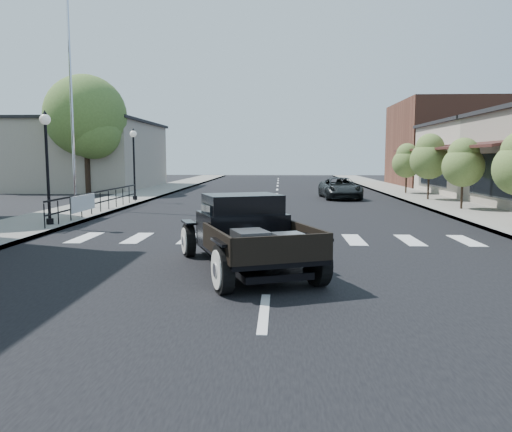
{
  "coord_description": "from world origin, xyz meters",
  "views": [
    {
      "loc": [
        0.24,
        -10.47,
        2.4
      ],
      "look_at": [
        -0.34,
        1.48,
        1.0
      ],
      "focal_mm": 35.0,
      "sensor_mm": 36.0,
      "label": 1
    }
  ],
  "objects": [
    {
      "name": "ground",
      "position": [
        0.0,
        0.0,
        0.0
      ],
      "size": [
        120.0,
        120.0,
        0.0
      ],
      "primitive_type": "plane",
      "color": "black",
      "rests_on": "ground"
    },
    {
      "name": "road",
      "position": [
        0.0,
        15.0,
        0.01
      ],
      "size": [
        14.0,
        80.0,
        0.02
      ],
      "primitive_type": "cube",
      "color": "black",
      "rests_on": "ground"
    },
    {
      "name": "road_markings",
      "position": [
        0.0,
        10.0,
        0.0
      ],
      "size": [
        12.0,
        60.0,
        0.06
      ],
      "primitive_type": null,
      "color": "silver",
      "rests_on": "ground"
    },
    {
      "name": "sidewalk_left",
      "position": [
        -8.5,
        15.0,
        0.07
      ],
      "size": [
        3.0,
        80.0,
        0.15
      ],
      "primitive_type": "cube",
      "color": "gray",
      "rests_on": "ground"
    },
    {
      "name": "sidewalk_right",
      "position": [
        8.5,
        15.0,
        0.07
      ],
      "size": [
        3.0,
        80.0,
        0.15
      ],
      "primitive_type": "cube",
      "color": "gray",
      "rests_on": "ground"
    },
    {
      "name": "low_building_left",
      "position": [
        -15.0,
        28.0,
        2.5
      ],
      "size": [
        10.0,
        12.0,
        5.0
      ],
      "primitive_type": "cube",
      "color": "#A99E8E",
      "rests_on": "ground"
    },
    {
      "name": "far_building_right",
      "position": [
        15.5,
        32.0,
        3.5
      ],
      "size": [
        11.0,
        10.0,
        7.0
      ],
      "primitive_type": "cube",
      "color": "brown",
      "rests_on": "ground"
    },
    {
      "name": "railing",
      "position": [
        -7.3,
        10.0,
        0.65
      ],
      "size": [
        0.08,
        10.0,
        1.0
      ],
      "primitive_type": null,
      "color": "black",
      "rests_on": "sidewalk_left"
    },
    {
      "name": "banner",
      "position": [
        -7.22,
        8.0,
        0.45
      ],
      "size": [
        0.04,
        2.2,
        0.6
      ],
      "primitive_type": null,
      "color": "silver",
      "rests_on": "sidewalk_left"
    },
    {
      "name": "lamp_post_b",
      "position": [
        -7.6,
        6.0,
        2.06
      ],
      "size": [
        0.36,
        0.36,
        3.82
      ],
      "primitive_type": null,
      "color": "black",
      "rests_on": "sidewalk_left"
    },
    {
      "name": "lamp_post_c",
      "position": [
        -7.6,
        16.0,
        2.06
      ],
      "size": [
        0.36,
        0.36,
        3.82
      ],
      "primitive_type": null,
      "color": "black",
      "rests_on": "sidewalk_left"
    },
    {
      "name": "flagpole",
      "position": [
        -9.2,
        12.0,
        6.42
      ],
      "size": [
        0.12,
        0.12,
        12.54
      ],
      "primitive_type": "cylinder",
      "color": "silver",
      "rests_on": "sidewalk_left"
    },
    {
      "name": "big_tree_far",
      "position": [
        -12.5,
        22.0,
        3.89
      ],
      "size": [
        5.29,
        5.29,
        7.77
      ],
      "primitive_type": null,
      "color": "#4A682C",
      "rests_on": "ground"
    },
    {
      "name": "small_tree_c",
      "position": [
        8.3,
        12.05,
        1.66
      ],
      "size": [
        1.81,
        1.81,
        3.01
      ],
      "primitive_type": null,
      "color": "#566E32",
      "rests_on": "sidewalk_right"
    },
    {
      "name": "small_tree_d",
      "position": [
        8.3,
        17.12,
        1.86
      ],
      "size": [
        2.05,
        2.05,
        3.42
      ],
      "primitive_type": null,
      "color": "#566E32",
      "rests_on": "sidewalk_right"
    },
    {
      "name": "small_tree_e",
      "position": [
        8.3,
        21.97,
        1.68
      ],
      "size": [
        1.83,
        1.83,
        3.05
      ],
      "primitive_type": null,
      "color": "#566E32",
      "rests_on": "sidewalk_right"
    },
    {
      "name": "hotrod_pickup",
      "position": [
        -0.5,
        -0.05,
        0.83
      ],
      "size": [
        3.79,
        5.27,
        1.66
      ],
      "primitive_type": null,
      "rotation": [
        0.0,
        0.0,
        0.37
      ],
      "color": "black",
      "rests_on": "ground"
    },
    {
      "name": "second_car",
      "position": [
        3.73,
        18.84,
        0.62
      ],
      "size": [
        2.31,
        4.56,
        1.23
      ],
      "primitive_type": "imported",
      "rotation": [
        0.0,
        0.0,
        0.06
      ],
      "color": "black",
      "rests_on": "ground"
    }
  ]
}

